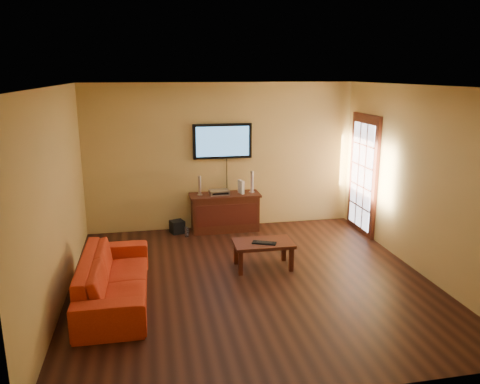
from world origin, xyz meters
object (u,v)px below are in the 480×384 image
object	(u,v)px
keyboard	(264,243)
media_console	(225,212)
sofa	(114,271)
coffee_table	(263,246)
speaker_left	(200,186)
bottle	(187,232)
speaker_right	(252,183)
game_console	(241,187)
television	(222,141)
subwoofer	(177,227)
av_receiver	(219,192)

from	to	relation	value
keyboard	media_console	bearing A→B (deg)	98.26
sofa	keyboard	bearing A→B (deg)	-74.10
media_console	keyboard	xyz separation A→B (m)	(0.27, -1.89, 0.07)
keyboard	sofa	bearing A→B (deg)	-165.02
media_console	coffee_table	distance (m)	1.85
speaker_left	bottle	world-z (taller)	speaker_left
speaker_right	game_console	distance (m)	0.22
coffee_table	keyboard	size ratio (longest dim) A/B	2.36
speaker_left	speaker_right	xyz separation A→B (m)	(0.97, 0.00, 0.02)
media_console	bottle	distance (m)	0.81
television	sofa	size ratio (longest dim) A/B	0.52
coffee_table	subwoofer	bearing A→B (deg)	122.27
sofa	subwoofer	size ratio (longest dim) A/B	9.03
television	speaker_left	size ratio (longest dim) A/B	3.07
television	coffee_table	distance (m)	2.43
media_console	subwoofer	xyz separation A→B (m)	(-0.89, 0.02, -0.24)
speaker_left	keyboard	distance (m)	2.10
television	sofa	world-z (taller)	television
speaker_left	bottle	bearing A→B (deg)	-137.70
media_console	speaker_right	distance (m)	0.74
media_console	game_console	distance (m)	0.56
coffee_table	speaker_right	xyz separation A→B (m)	(0.24, 1.85, 0.53)
game_console	keyboard	world-z (taller)	game_console
media_console	television	xyz separation A→B (m)	(0.00, 0.21, 1.29)
sofa	game_console	distance (m)	3.29
media_console	bottle	size ratio (longest dim) A/B	6.57
speaker_left	keyboard	world-z (taller)	speaker_left
game_console	bottle	bearing A→B (deg)	176.63
coffee_table	av_receiver	size ratio (longest dim) A/B	2.53
television	speaker_left	xyz separation A→B (m)	(-0.46, -0.18, -0.79)
television	keyboard	size ratio (longest dim) A/B	2.88
game_console	av_receiver	bearing A→B (deg)	162.87
television	av_receiver	world-z (taller)	television
speaker_right	media_console	bearing A→B (deg)	-176.69
bottle	keyboard	distance (m)	1.97
media_console	speaker_left	distance (m)	0.68
media_console	keyboard	distance (m)	1.91
sofa	media_console	bearing A→B (deg)	-36.08
sofa	av_receiver	size ratio (longest dim) A/B	5.93
media_console	coffee_table	xyz separation A→B (m)	(0.28, -1.82, -0.00)
subwoofer	speaker_left	bearing A→B (deg)	-17.13
keyboard	coffee_table	bearing A→B (deg)	88.59
speaker_left	keyboard	size ratio (longest dim) A/B	0.94
television	av_receiver	xyz separation A→B (m)	(-0.10, -0.20, -0.91)
av_receiver	game_console	bearing A→B (deg)	-4.35
bottle	keyboard	world-z (taller)	keyboard
subwoofer	bottle	size ratio (longest dim) A/B	1.18
television	subwoofer	size ratio (longest dim) A/B	4.69
coffee_table	speaker_left	size ratio (longest dim) A/B	2.52
speaker_left	television	bearing A→B (deg)	21.58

